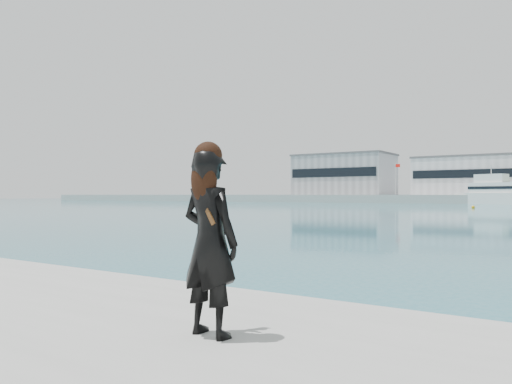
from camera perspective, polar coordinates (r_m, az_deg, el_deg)
warehouse_grey_left at (r=144.13m, az=10.05°, el=1.98°), size 26.52×16.36×11.50m
warehouse_white at (r=134.41m, az=23.07°, el=1.74°), size 24.48×15.35×9.50m
flagpole_left at (r=131.52m, az=15.68°, el=1.67°), size 1.28×0.16×8.00m
motor_yacht at (r=116.01m, az=25.96°, el=-0.11°), size 18.56×9.79×8.35m
buoy_far at (r=80.50m, az=23.57°, el=-1.71°), size 0.50×0.50×0.50m
woman at (r=4.19m, az=-5.35°, el=-5.07°), size 0.60×0.42×1.64m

